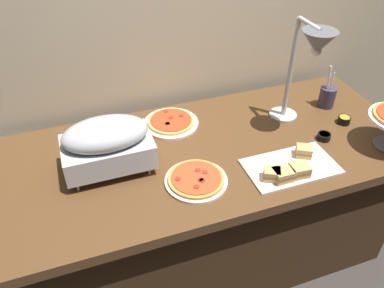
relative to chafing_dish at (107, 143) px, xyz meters
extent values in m
plane|color=#38332D|center=(0.48, -0.01, -0.90)|extent=(8.00, 8.00, 0.00)
cube|color=#C6B593|center=(0.48, 0.49, 0.30)|extent=(4.40, 0.04, 2.40)
cube|color=brown|center=(0.48, -0.01, -0.16)|extent=(1.90, 0.84, 0.05)
cube|color=#3C2715|center=(0.48, -0.01, -0.54)|extent=(1.75, 0.74, 0.71)
cylinder|color=#B7BABF|center=(-0.15, -0.09, -0.12)|extent=(0.01, 0.01, 0.04)
cylinder|color=#B7BABF|center=(0.15, -0.09, -0.12)|extent=(0.01, 0.01, 0.04)
cylinder|color=#B7BABF|center=(-0.15, 0.09, -0.12)|extent=(0.01, 0.01, 0.04)
cylinder|color=#B7BABF|center=(0.15, 0.09, -0.12)|extent=(0.01, 0.01, 0.04)
cube|color=#B7BABF|center=(0.00, 0.00, -0.05)|extent=(0.37, 0.22, 0.11)
ellipsoid|color=#B7BABF|center=(0.00, 0.00, 0.05)|extent=(0.35, 0.21, 0.12)
cylinder|color=#B7BABF|center=(0.91, 0.12, -0.13)|extent=(0.14, 0.14, 0.01)
cylinder|color=#B7BABF|center=(0.91, 0.12, 0.12)|extent=(0.02, 0.02, 0.50)
cylinder|color=#B7BABF|center=(0.91, 0.04, 0.37)|extent=(0.02, 0.16, 0.02)
cone|color=#595B60|center=(0.91, -0.04, 0.32)|extent=(0.15, 0.15, 0.10)
sphere|color=#F9EAB2|center=(0.91, -0.04, 0.28)|extent=(0.04, 0.04, 0.04)
cylinder|color=white|center=(0.32, -0.20, -0.13)|extent=(0.26, 0.26, 0.01)
cylinder|color=#C68E42|center=(0.32, -0.20, -0.12)|extent=(0.24, 0.24, 0.01)
cylinder|color=#B74723|center=(0.32, -0.20, -0.11)|extent=(0.21, 0.21, 0.00)
cylinder|color=maroon|center=(0.24, -0.19, -0.11)|extent=(0.02, 0.02, 0.00)
cylinder|color=maroon|center=(0.33, -0.23, -0.11)|extent=(0.02, 0.02, 0.00)
cylinder|color=maroon|center=(0.30, -0.26, -0.11)|extent=(0.02, 0.02, 0.00)
cylinder|color=maroon|center=(0.34, -0.17, -0.11)|extent=(0.02, 0.02, 0.00)
cylinder|color=maroon|center=(0.33, -0.22, -0.11)|extent=(0.02, 0.02, 0.00)
cylinder|color=maroon|center=(0.36, -0.19, -0.11)|extent=(0.02, 0.02, 0.00)
cylinder|color=white|center=(0.34, 0.24, -0.13)|extent=(0.27, 0.27, 0.01)
cylinder|color=#DBA856|center=(0.34, 0.24, -0.12)|extent=(0.23, 0.23, 0.01)
cylinder|color=#AD3D1E|center=(0.34, 0.24, -0.11)|extent=(0.20, 0.20, 0.00)
cylinder|color=maroon|center=(0.32, 0.21, -0.11)|extent=(0.02, 0.02, 0.00)
cylinder|color=maroon|center=(0.35, 0.25, -0.11)|extent=(0.02, 0.02, 0.00)
cylinder|color=maroon|center=(0.34, 0.32, -0.11)|extent=(0.02, 0.02, 0.00)
cylinder|color=maroon|center=(0.40, 0.25, -0.11)|extent=(0.02, 0.02, 0.00)
cylinder|color=maroon|center=(0.32, 0.21, -0.11)|extent=(0.02, 0.02, 0.00)
cube|color=white|center=(0.74, -0.25, -0.13)|extent=(0.40, 0.23, 0.01)
cube|color=tan|center=(0.62, -0.30, -0.12)|extent=(0.08, 0.08, 0.02)
cube|color=#9E6642|center=(0.62, -0.30, -0.10)|extent=(0.08, 0.08, 0.01)
cube|color=tan|center=(0.62, -0.30, -0.09)|extent=(0.08, 0.08, 0.02)
cube|color=tan|center=(0.66, -0.31, -0.12)|extent=(0.08, 0.07, 0.02)
cube|color=#9E6642|center=(0.66, -0.31, -0.10)|extent=(0.08, 0.07, 0.01)
cube|color=tan|center=(0.66, -0.31, -0.09)|extent=(0.08, 0.07, 0.02)
cube|color=tan|center=(0.73, -0.31, -0.12)|extent=(0.09, 0.07, 0.02)
cube|color=#9E6642|center=(0.73, -0.31, -0.10)|extent=(0.09, 0.07, 0.01)
cube|color=tan|center=(0.73, -0.31, -0.09)|extent=(0.09, 0.07, 0.02)
cube|color=tan|center=(0.82, -0.21, -0.12)|extent=(0.09, 0.08, 0.02)
cube|color=#9E6642|center=(0.82, -0.21, -0.10)|extent=(0.09, 0.08, 0.01)
cube|color=tan|center=(0.82, -0.21, -0.09)|extent=(0.09, 0.08, 0.02)
cylinder|color=black|center=(0.99, -0.13, -0.12)|extent=(0.06, 0.06, 0.03)
cylinder|color=maroon|center=(0.99, -0.13, -0.11)|extent=(0.05, 0.05, 0.01)
cylinder|color=black|center=(1.17, -0.04, -0.12)|extent=(0.06, 0.06, 0.04)
cylinder|color=gold|center=(1.17, -0.04, -0.11)|extent=(0.05, 0.05, 0.01)
cylinder|color=#383347|center=(1.18, 0.13, -0.08)|extent=(0.08, 0.08, 0.11)
cylinder|color=#B7BABF|center=(1.16, 0.12, -0.01)|extent=(0.01, 0.03, 0.20)
cylinder|color=#B7BABF|center=(1.17, 0.11, -0.02)|extent=(0.03, 0.03, 0.17)
cylinder|color=#B7BABF|center=(1.17, 0.14, -0.01)|extent=(0.03, 0.01, 0.20)
cylinder|color=#B7BABF|center=(1.16, 0.12, -0.01)|extent=(0.02, 0.05, 0.20)
camera|label=1|loc=(-0.09, -1.30, 0.96)|focal=36.09mm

